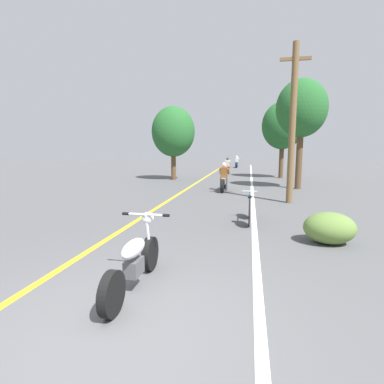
{
  "coord_description": "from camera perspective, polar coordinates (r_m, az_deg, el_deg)",
  "views": [
    {
      "loc": [
        1.48,
        -2.98,
        2.06
      ],
      "look_at": [
        -0.04,
        4.99,
        0.9
      ],
      "focal_mm": 28.0,
      "sensor_mm": 36.0,
      "label": 1
    }
  ],
  "objects": [
    {
      "name": "lane_stripe_center",
      "position": [
        16.41,
        -0.42,
        0.96
      ],
      "size": [
        0.14,
        48.0,
        0.01
      ],
      "primitive_type": "cube",
      "color": "yellow",
      "rests_on": "ground"
    },
    {
      "name": "motorcycle_rider_far",
      "position": [
        34.36,
        8.52,
        5.49
      ],
      "size": [
        0.5,
        2.05,
        1.34
      ],
      "color": "black",
      "rests_on": "ground"
    },
    {
      "name": "lane_stripe_edge",
      "position": [
        16.1,
        11.37,
        0.65
      ],
      "size": [
        0.14,
        48.0,
        0.01
      ],
      "primitive_type": "cube",
      "color": "white",
      "rests_on": "ground"
    },
    {
      "name": "motorcycle_foreground",
      "position": [
        4.63,
        -10.79,
        -12.56
      ],
      "size": [
        0.79,
        2.05,
        1.04
      ],
      "color": "black",
      "rests_on": "ground"
    },
    {
      "name": "roadside_tree_right_far",
      "position": [
        22.58,
        16.9,
        11.97
      ],
      "size": [
        2.9,
        2.61,
        5.39
      ],
      "color": "#513A23",
      "rests_on": "ground"
    },
    {
      "name": "utility_pole",
      "position": [
        12.08,
        18.61,
        12.41
      ],
      "size": [
        1.1,
        0.24,
        5.92
      ],
      "color": "brown",
      "rests_on": "ground"
    },
    {
      "name": "roadside_tree_left",
      "position": [
        20.42,
        -3.6,
        11.35
      ],
      "size": [
        2.9,
        2.61,
        4.89
      ],
      "color": "#513A23",
      "rests_on": "ground"
    },
    {
      "name": "roadside_tree_right_near",
      "position": [
        16.67,
        20.15,
        14.6
      ],
      "size": [
        2.54,
        2.29,
        5.58
      ],
      "color": "#513A23",
      "rests_on": "ground"
    },
    {
      "name": "motorcycle_rider_mid",
      "position": [
        25.51,
        6.77,
        4.64
      ],
      "size": [
        0.5,
        2.13,
        1.37
      ],
      "color": "black",
      "rests_on": "ground"
    },
    {
      "name": "ground_plane",
      "position": [
        3.91,
        -14.48,
        -23.94
      ],
      "size": [
        120.0,
        120.0,
        0.0
      ],
      "primitive_type": "plane",
      "color": "#515154"
    },
    {
      "name": "bicycle_parked",
      "position": [
        8.67,
        10.87,
        -3.15
      ],
      "size": [
        0.44,
        1.71,
        0.84
      ],
      "color": "black",
      "rests_on": "ground"
    },
    {
      "name": "motorcycle_rider_lead",
      "position": [
        15.01,
        6.09,
        2.26
      ],
      "size": [
        0.5,
        2.08,
        1.41
      ],
      "color": "black",
      "rests_on": "ground"
    },
    {
      "name": "roadside_bush",
      "position": [
        7.27,
        24.71,
        -6.24
      ],
      "size": [
        1.1,
        0.88,
        0.7
      ],
      "color": "#5B7A38",
      "rests_on": "ground"
    }
  ]
}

